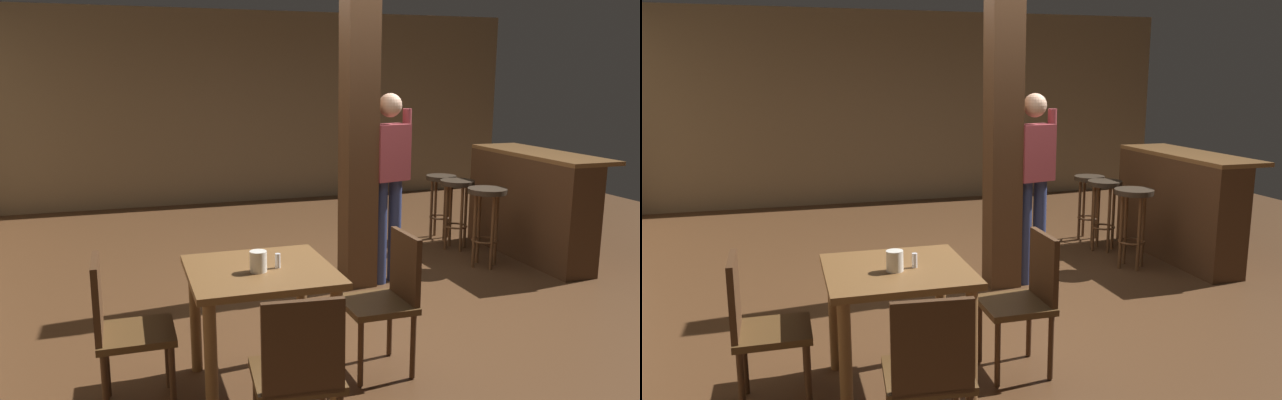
% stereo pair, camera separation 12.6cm
% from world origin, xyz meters
% --- Properties ---
extents(ground_plane, '(10.80, 10.80, 0.00)m').
position_xyz_m(ground_plane, '(0.00, 0.00, 0.00)').
color(ground_plane, '#4C301C').
extents(wall_back, '(8.00, 0.10, 2.80)m').
position_xyz_m(wall_back, '(0.00, 4.50, 1.40)').
color(wall_back, '#756047').
rests_on(wall_back, ground_plane).
extents(pillar, '(0.28, 0.28, 2.80)m').
position_xyz_m(pillar, '(-0.04, 0.35, 1.40)').
color(pillar, '#4C301C').
rests_on(pillar, ground_plane).
extents(dining_table, '(0.84, 0.84, 0.76)m').
position_xyz_m(dining_table, '(-1.28, -1.28, 0.61)').
color(dining_table, brown).
rests_on(dining_table, ground_plane).
extents(chair_west, '(0.42, 0.42, 0.89)m').
position_xyz_m(chair_west, '(-2.08, -1.30, 0.51)').
color(chair_west, '#4C3319').
rests_on(chair_west, ground_plane).
extents(chair_east, '(0.42, 0.42, 0.89)m').
position_xyz_m(chair_east, '(-0.46, -1.29, 0.51)').
color(chair_east, '#4C3319').
rests_on(chair_east, ground_plane).
extents(chair_south, '(0.46, 0.46, 0.89)m').
position_xyz_m(chair_south, '(-1.29, -2.12, 0.51)').
color(chair_south, '#4C3319').
rests_on(chair_south, ground_plane).
extents(napkin_cup, '(0.10, 0.10, 0.12)m').
position_xyz_m(napkin_cup, '(-1.31, -1.33, 0.82)').
color(napkin_cup, silver).
rests_on(napkin_cup, dining_table).
extents(salt_shaker, '(0.03, 0.03, 0.09)m').
position_xyz_m(salt_shaker, '(-1.18, -1.30, 0.80)').
color(salt_shaker, silver).
rests_on(salt_shaker, dining_table).
extents(standing_person, '(0.47, 0.27, 1.72)m').
position_xyz_m(standing_person, '(0.25, 0.33, 1.00)').
color(standing_person, maroon).
rests_on(standing_person, ground_plane).
extents(bar_counter, '(0.56, 1.71, 1.10)m').
position_xyz_m(bar_counter, '(1.99, 0.64, 0.56)').
color(bar_counter, brown).
rests_on(bar_counter, ground_plane).
extents(bar_stool_near, '(0.38, 0.38, 0.79)m').
position_xyz_m(bar_stool_near, '(1.37, 0.46, 0.60)').
color(bar_stool_near, '#2D2319').
rests_on(bar_stool_near, ground_plane).
extents(bar_stool_mid, '(0.37, 0.37, 0.76)m').
position_xyz_m(bar_stool_mid, '(1.41, 1.11, 0.58)').
color(bar_stool_mid, '#2D2319').
rests_on(bar_stool_mid, ground_plane).
extents(bar_stool_far, '(0.34, 0.34, 0.74)m').
position_xyz_m(bar_stool_far, '(1.48, 1.59, 0.55)').
color(bar_stool_far, '#2D2319').
rests_on(bar_stool_far, ground_plane).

